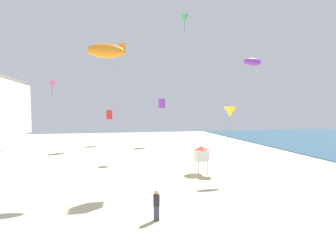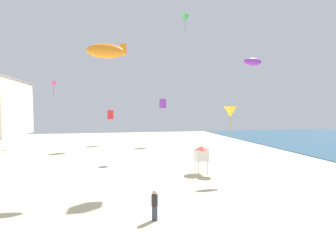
{
  "view_description": "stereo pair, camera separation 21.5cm",
  "coord_description": "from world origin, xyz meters",
  "px_view_note": "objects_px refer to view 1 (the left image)",
  "views": [
    {
      "loc": [
        0.38,
        -5.07,
        5.82
      ],
      "look_at": [
        5.2,
        17.7,
        4.35
      ],
      "focal_mm": 25.99,
      "sensor_mm": 36.0,
      "label": 1
    },
    {
      "loc": [
        0.59,
        -5.12,
        5.82
      ],
      "look_at": [
        5.2,
        17.7,
        4.35
      ],
      "focal_mm": 25.99,
      "sensor_mm": 36.0,
      "label": 2
    }
  ],
  "objects_px": {
    "kite_flyer": "(156,204)",
    "kite_magenta_delta": "(52,84)",
    "kite_orange_box": "(122,49)",
    "kite_yellow_delta": "(230,112)",
    "kite_red_box": "(109,115)",
    "kite_orange_parafoil": "(106,51)",
    "kite_green_delta": "(185,18)",
    "lifeguard_stand": "(201,154)",
    "kite_purple_box": "(162,103)",
    "kite_purple_parafoil": "(252,62)"
  },
  "relations": [
    {
      "from": "kite_purple_parafoil",
      "to": "kite_orange_parafoil",
      "type": "xyz_separation_m",
      "value": [
        -13.04,
        -1.81,
        -0.08
      ]
    },
    {
      "from": "kite_flyer",
      "to": "kite_purple_parafoil",
      "type": "bearing_deg",
      "value": -50.55
    },
    {
      "from": "kite_magenta_delta",
      "to": "lifeguard_stand",
      "type": "bearing_deg",
      "value": -51.26
    },
    {
      "from": "kite_purple_parafoil",
      "to": "kite_red_box",
      "type": "height_order",
      "value": "kite_purple_parafoil"
    },
    {
      "from": "kite_orange_box",
      "to": "kite_orange_parafoil",
      "type": "relative_size",
      "value": 0.61
    },
    {
      "from": "lifeguard_stand",
      "to": "kite_orange_box",
      "type": "relative_size",
      "value": 1.53
    },
    {
      "from": "kite_magenta_delta",
      "to": "kite_orange_box",
      "type": "bearing_deg",
      "value": -12.73
    },
    {
      "from": "lifeguard_stand",
      "to": "kite_yellow_delta",
      "type": "distance_m",
      "value": 5.11
    },
    {
      "from": "kite_flyer",
      "to": "kite_magenta_delta",
      "type": "distance_m",
      "value": 34.82
    },
    {
      "from": "kite_magenta_delta",
      "to": "kite_purple_parafoil",
      "type": "xyz_separation_m",
      "value": [
        22.7,
        -22.99,
        0.07
      ]
    },
    {
      "from": "kite_purple_box",
      "to": "kite_purple_parafoil",
      "type": "height_order",
      "value": "kite_purple_parafoil"
    },
    {
      "from": "kite_yellow_delta",
      "to": "kite_purple_parafoil",
      "type": "bearing_deg",
      "value": -43.99
    },
    {
      "from": "lifeguard_stand",
      "to": "kite_green_delta",
      "type": "relative_size",
      "value": 1.07
    },
    {
      "from": "kite_purple_parafoil",
      "to": "kite_flyer",
      "type": "bearing_deg",
      "value": -141.55
    },
    {
      "from": "kite_yellow_delta",
      "to": "kite_red_box",
      "type": "height_order",
      "value": "kite_yellow_delta"
    },
    {
      "from": "lifeguard_stand",
      "to": "kite_magenta_delta",
      "type": "xyz_separation_m",
      "value": [
        -18.02,
        22.45,
        8.4
      ]
    },
    {
      "from": "kite_magenta_delta",
      "to": "kite_flyer",
      "type": "bearing_deg",
      "value": -68.36
    },
    {
      "from": "kite_purple_box",
      "to": "kite_orange_parafoil",
      "type": "xyz_separation_m",
      "value": [
        -8.1,
        -21.14,
        3.21
      ]
    },
    {
      "from": "kite_orange_parafoil",
      "to": "kite_red_box",
      "type": "relative_size",
      "value": 1.77
    },
    {
      "from": "lifeguard_stand",
      "to": "kite_red_box",
      "type": "height_order",
      "value": "kite_red_box"
    },
    {
      "from": "kite_magenta_delta",
      "to": "kite_purple_parafoil",
      "type": "distance_m",
      "value": 32.31
    },
    {
      "from": "kite_purple_parafoil",
      "to": "kite_orange_parafoil",
      "type": "height_order",
      "value": "kite_orange_parafoil"
    },
    {
      "from": "kite_yellow_delta",
      "to": "kite_flyer",
      "type": "bearing_deg",
      "value": -132.69
    },
    {
      "from": "kite_flyer",
      "to": "kite_magenta_delta",
      "type": "height_order",
      "value": "kite_magenta_delta"
    },
    {
      "from": "kite_green_delta",
      "to": "kite_purple_parafoil",
      "type": "xyz_separation_m",
      "value": [
        2.93,
        -12.73,
        -8.31
      ]
    },
    {
      "from": "lifeguard_stand",
      "to": "kite_orange_parafoil",
      "type": "relative_size",
      "value": 0.94
    },
    {
      "from": "kite_yellow_delta",
      "to": "kite_purple_parafoil",
      "type": "relative_size",
      "value": 1.63
    },
    {
      "from": "kite_yellow_delta",
      "to": "kite_orange_parafoil",
      "type": "xyz_separation_m",
      "value": [
        -11.58,
        -3.22,
        4.52
      ]
    },
    {
      "from": "kite_red_box",
      "to": "kite_purple_box",
      "type": "bearing_deg",
      "value": -17.18
    },
    {
      "from": "kite_yellow_delta",
      "to": "kite_purple_parafoil",
      "type": "distance_m",
      "value": 5.03
    },
    {
      "from": "kite_flyer",
      "to": "kite_red_box",
      "type": "relative_size",
      "value": 1.07
    },
    {
      "from": "lifeguard_stand",
      "to": "kite_orange_parafoil",
      "type": "xyz_separation_m",
      "value": [
        -8.35,
        -2.35,
        8.39
      ]
    },
    {
      "from": "kite_green_delta",
      "to": "kite_orange_parafoil",
      "type": "distance_m",
      "value": 19.6
    },
    {
      "from": "kite_flyer",
      "to": "kite_orange_box",
      "type": "distance_m",
      "value": 32.29
    },
    {
      "from": "kite_purple_box",
      "to": "kite_green_delta",
      "type": "relative_size",
      "value": 0.65
    },
    {
      "from": "kite_magenta_delta",
      "to": "kite_green_delta",
      "type": "relative_size",
      "value": 1.03
    },
    {
      "from": "kite_red_box",
      "to": "kite_yellow_delta",
      "type": "bearing_deg",
      "value": -59.6
    },
    {
      "from": "kite_magenta_delta",
      "to": "kite_orange_parafoil",
      "type": "bearing_deg",
      "value": -68.71
    },
    {
      "from": "kite_orange_parafoil",
      "to": "kite_purple_box",
      "type": "bearing_deg",
      "value": 69.04
    },
    {
      "from": "kite_orange_box",
      "to": "lifeguard_stand",
      "type": "bearing_deg",
      "value": -71.58
    },
    {
      "from": "kite_green_delta",
      "to": "lifeguard_stand",
      "type": "bearing_deg",
      "value": -98.23
    },
    {
      "from": "kite_yellow_delta",
      "to": "kite_green_delta",
      "type": "height_order",
      "value": "kite_green_delta"
    },
    {
      "from": "kite_magenta_delta",
      "to": "kite_red_box",
      "type": "xyz_separation_m",
      "value": [
        9.17,
        -1.0,
        -5.11
      ]
    },
    {
      "from": "kite_purple_box",
      "to": "kite_orange_parafoil",
      "type": "height_order",
      "value": "kite_orange_parafoil"
    },
    {
      "from": "lifeguard_stand",
      "to": "kite_green_delta",
      "type": "xyz_separation_m",
      "value": [
        1.76,
        12.19,
        16.77
      ]
    },
    {
      "from": "kite_yellow_delta",
      "to": "kite_magenta_delta",
      "type": "relative_size",
      "value": 1.19
    },
    {
      "from": "kite_orange_box",
      "to": "kite_red_box",
      "type": "bearing_deg",
      "value": 144.73
    },
    {
      "from": "kite_flyer",
      "to": "kite_orange_box",
      "type": "height_order",
      "value": "kite_orange_box"
    },
    {
      "from": "kite_orange_parafoil",
      "to": "kite_green_delta",
      "type": "bearing_deg",
      "value": 55.17
    },
    {
      "from": "kite_orange_parafoil",
      "to": "kite_yellow_delta",
      "type": "bearing_deg",
      "value": 15.55
    }
  ]
}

